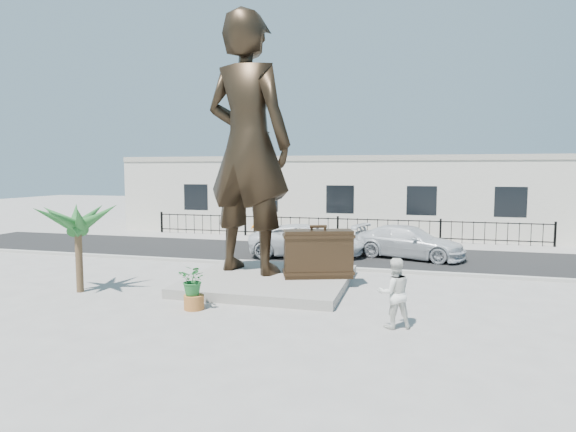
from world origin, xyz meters
name	(u,v)px	position (x,y,z in m)	size (l,w,h in m)	color
ground	(271,297)	(0.00, 0.00, 0.00)	(100.00, 100.00, 0.00)	#9E9991
street	(321,253)	(0.00, 8.00, 0.01)	(40.00, 7.00, 0.01)	black
curb	(304,267)	(0.00, 4.50, 0.06)	(40.00, 0.25, 0.12)	#A5A399
far_sidewalk	(335,241)	(0.00, 12.00, 0.01)	(40.00, 2.50, 0.02)	#9E9991
plinth	(270,280)	(-0.50, 1.50, 0.15)	(5.20, 5.20, 0.30)	gray
fence	(338,229)	(0.00, 12.80, 0.60)	(22.00, 0.10, 1.20)	black
building	(348,196)	(0.00, 17.00, 2.20)	(28.00, 7.00, 4.40)	silver
statue	(248,145)	(-1.45, 2.03, 4.73)	(3.23, 2.12, 8.87)	black
suitcase	(318,254)	(1.11, 1.71, 1.09)	(2.25, 0.72, 1.59)	#352516
tourist	(394,293)	(3.76, -1.98, 0.87)	(0.85, 0.66, 1.74)	white
car_white	(307,240)	(-0.49, 7.09, 0.72)	(2.36, 5.13, 1.43)	silver
car_silver	(408,242)	(3.93, 7.84, 0.71)	(1.97, 4.84, 1.40)	silver
worker	(260,224)	(-4.32, 12.00, 0.80)	(1.01, 0.58, 1.56)	orange
palm_tree	(80,292)	(-6.04, -1.00, 0.00)	(1.80, 1.80, 3.20)	#1E5523
planter	(194,302)	(-1.69, -1.82, 0.20)	(0.56, 0.56, 0.40)	#A6622C
shrub	(194,280)	(-1.69, -1.82, 0.83)	(0.77, 0.67, 0.86)	#21672C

